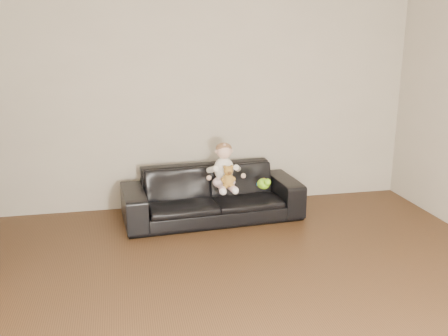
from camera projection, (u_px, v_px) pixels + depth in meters
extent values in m
plane|color=#B7AD9A|center=(197.00, 94.00, 5.58)|extent=(5.00, 0.00, 5.00)
imported|color=black|center=(212.00, 194.00, 5.39)|extent=(1.95, 0.87, 0.56)
ellipsoid|color=silver|center=(224.00, 182.00, 5.29)|extent=(0.25, 0.22, 0.13)
ellipsoid|color=white|center=(224.00, 169.00, 5.26)|extent=(0.21, 0.17, 0.25)
sphere|color=beige|center=(224.00, 151.00, 5.20)|extent=(0.17, 0.17, 0.17)
ellipsoid|color=#8C603F|center=(224.00, 148.00, 5.20)|extent=(0.17, 0.17, 0.12)
cylinder|color=silver|center=(222.00, 189.00, 5.14)|extent=(0.08, 0.21, 0.08)
cylinder|color=silver|center=(232.00, 188.00, 5.16)|extent=(0.08, 0.21, 0.08)
sphere|color=white|center=(223.00, 192.00, 5.03)|extent=(0.07, 0.07, 0.07)
sphere|color=white|center=(235.00, 191.00, 5.06)|extent=(0.07, 0.07, 0.07)
cylinder|color=white|center=(212.00, 169.00, 5.18)|extent=(0.06, 0.17, 0.11)
cylinder|color=white|center=(237.00, 168.00, 5.23)|extent=(0.06, 0.17, 0.11)
ellipsoid|color=#A5782F|center=(228.00, 180.00, 5.12)|extent=(0.13, 0.11, 0.14)
sphere|color=#A5782F|center=(228.00, 171.00, 5.08)|extent=(0.10, 0.10, 0.10)
sphere|color=#A5782F|center=(225.00, 167.00, 5.08)|extent=(0.04, 0.04, 0.04)
sphere|color=#A5782F|center=(231.00, 167.00, 5.09)|extent=(0.04, 0.04, 0.04)
sphere|color=#593819|center=(229.00, 173.00, 5.05)|extent=(0.04, 0.04, 0.04)
ellipsoid|color=#85E51A|center=(263.00, 184.00, 5.26)|extent=(0.18, 0.20, 0.11)
sphere|color=red|center=(264.00, 182.00, 5.38)|extent=(0.09, 0.09, 0.07)
cylinder|color=#187BC1|center=(261.00, 184.00, 5.40)|extent=(0.13, 0.13, 0.02)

